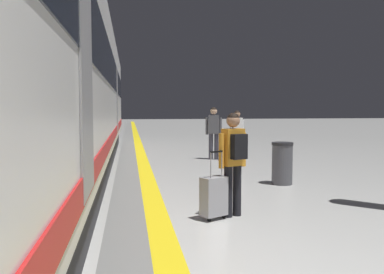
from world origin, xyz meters
name	(u,v)px	position (x,y,z in m)	size (l,w,h in m)	color
safety_line_strip	(148,182)	(-0.60, 10.00, 0.00)	(0.36, 80.00, 0.01)	yellow
tactile_edge_band	(131,182)	(-0.99, 10.00, 0.00)	(0.74, 80.00, 0.01)	slate
high_speed_train	(27,61)	(-2.82, 8.82, 2.50)	(2.94, 27.32, 4.97)	#38383D
passenger_near	(234,155)	(0.55, 6.91, 0.94)	(0.46, 0.38, 1.58)	black
suitcase_near	(214,196)	(0.22, 6.80, 0.35)	(0.44, 0.37, 1.03)	#9E9EA3
passenger_mid	(237,131)	(2.46, 13.73, 0.91)	(0.48, 0.24, 1.57)	#383842
suitcase_mid	(230,150)	(2.14, 13.38, 0.31)	(0.39, 0.26, 0.95)	#A51E1E
passenger_far	(214,129)	(1.67, 13.64, 0.97)	(0.51, 0.26, 1.67)	#383842
duffel_bag_far	(225,155)	(1.99, 13.36, 0.15)	(0.44, 0.26, 0.36)	brown
waste_bin	(282,163)	(2.26, 9.28, 0.46)	(0.46, 0.46, 0.91)	#4C4C51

